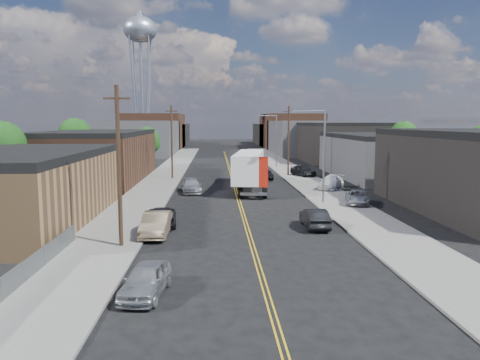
{
  "coord_description": "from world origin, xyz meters",
  "views": [
    {
      "loc": [
        -2.3,
        -18.78,
        7.83
      ],
      "look_at": [
        -0.06,
        23.63,
        2.5
      ],
      "focal_mm": 35.0,
      "sensor_mm": 36.0,
      "label": 1
    }
  ],
  "objects": [
    {
      "name": "tree_left_far",
      "position": [
        -13.94,
        62.0,
        4.57
      ],
      "size": [
        4.35,
        4.2,
        6.97
      ],
      "color": "black",
      "rests_on": "ground"
    },
    {
      "name": "utility_pole_right",
      "position": [
        8.2,
        48.0,
        5.14
      ],
      "size": [
        1.6,
        0.26,
        10.0
      ],
      "color": "black",
      "rests_on": "ground"
    },
    {
      "name": "tree_left_mid",
      "position": [
        -23.94,
        55.0,
        5.48
      ],
      "size": [
        5.1,
        5.04,
        8.37
      ],
      "color": "black",
      "rests_on": "ground"
    },
    {
      "name": "skyline_left_c",
      "position": [
        -20.0,
        140.0,
        3.5
      ],
      "size": [
        16.0,
        40.0,
        7.0
      ],
      "primitive_type": "cube",
      "color": "black",
      "rests_on": "ground"
    },
    {
      "name": "skyline_left_a",
      "position": [
        -20.0,
        95.0,
        4.0
      ],
      "size": [
        16.0,
        30.0,
        8.0
      ],
      "primitive_type": "cube",
      "color": "#363638",
      "rests_on": "ground"
    },
    {
      "name": "skyline_left_b",
      "position": [
        -20.0,
        120.0,
        5.0
      ],
      "size": [
        16.0,
        26.0,
        10.0
      ],
      "primitive_type": "cube",
      "color": "#513020",
      "rests_on": "ground"
    },
    {
      "name": "warehouse_brown",
      "position": [
        -18.0,
        44.0,
        3.3
      ],
      "size": [
        12.0,
        26.0,
        6.6
      ],
      "color": "#513020",
      "rests_on": "ground"
    },
    {
      "name": "chainlink_fence",
      "position": [
        -11.5,
        3.5,
        0.66
      ],
      "size": [
        0.05,
        16.0,
        1.22
      ],
      "color": "slate",
      "rests_on": "ground"
    },
    {
      "name": "car_ahead_truck",
      "position": [
        4.39,
        44.08,
        0.65
      ],
      "size": [
        2.28,
        4.74,
        1.3
      ],
      "primitive_type": "imported",
      "rotation": [
        0.0,
        0.0,
        -0.03
      ],
      "color": "black",
      "rests_on": "ground"
    },
    {
      "name": "semi_truck",
      "position": [
        1.52,
        35.63,
        2.48
      ],
      "size": [
        4.59,
        16.92,
        4.35
      ],
      "rotation": [
        0.0,
        0.0,
        -0.14
      ],
      "color": "silver",
      "rests_on": "ground"
    },
    {
      "name": "car_right_oncoming",
      "position": [
        5.0,
        14.8,
        0.72
      ],
      "size": [
        1.56,
        4.41,
        1.45
      ],
      "primitive_type": "imported",
      "rotation": [
        0.0,
        0.0,
        3.15
      ],
      "color": "black",
      "rests_on": "ground"
    },
    {
      "name": "utility_pole_left_near",
      "position": [
        -8.2,
        10.0,
        5.14
      ],
      "size": [
        1.6,
        0.26,
        10.0
      ],
      "color": "black",
      "rests_on": "ground"
    },
    {
      "name": "car_right_lot_c",
      "position": [
        10.1,
        46.48,
        0.94
      ],
      "size": [
        3.51,
        4.99,
        1.58
      ],
      "primitive_type": "imported",
      "rotation": [
        0.0,
        0.0,
        0.4
      ],
      "color": "black",
      "rests_on": "sidewalk_right"
    },
    {
      "name": "sidewalk_right",
      "position": [
        9.5,
        45.0,
        0.07
      ],
      "size": [
        5.0,
        140.0,
        0.15
      ],
      "primitive_type": "cube",
      "color": "slate",
      "rests_on": "ground"
    },
    {
      "name": "streetlight_far",
      "position": [
        7.6,
        60.0,
        5.33
      ],
      "size": [
        3.39,
        0.25,
        9.0
      ],
      "color": "gray",
      "rests_on": "ground"
    },
    {
      "name": "centerline",
      "position": [
        0.0,
        45.0,
        0.01
      ],
      "size": [
        0.32,
        120.0,
        0.01
      ],
      "primitive_type": "cube",
      "color": "gold",
      "rests_on": "ground"
    },
    {
      "name": "water_tower",
      "position": [
        -22.0,
        110.0,
        30.65
      ],
      "size": [
        9.0,
        9.0,
        36.9
      ],
      "color": "gray",
      "rests_on": "ground"
    },
    {
      "name": "warehouse_tan",
      "position": [
        -18.0,
        18.0,
        2.8
      ],
      "size": [
        12.0,
        22.0,
        5.6
      ],
      "color": "olive",
      "rests_on": "ground"
    },
    {
      "name": "tree_left_near",
      "position": [
        -23.94,
        30.0,
        5.18
      ],
      "size": [
        4.85,
        4.76,
        7.91
      ],
      "color": "black",
      "rests_on": "ground"
    },
    {
      "name": "streetlight_near",
      "position": [
        7.6,
        25.0,
        5.33
      ],
      "size": [
        3.39,
        0.25,
        9.0
      ],
      "color": "gray",
      "rests_on": "ground"
    },
    {
      "name": "tree_right_far",
      "position": [
        30.06,
        60.0,
        5.18
      ],
      "size": [
        4.85,
        4.76,
        7.91
      ],
      "color": "black",
      "rests_on": "ground"
    },
    {
      "name": "sidewalk_left",
      "position": [
        -9.5,
        45.0,
        0.07
      ],
      "size": [
        5.0,
        140.0,
        0.15
      ],
      "primitive_type": "cube",
      "color": "slate",
      "rests_on": "ground"
    },
    {
      "name": "utility_pole_left_far",
      "position": [
        -8.2,
        45.0,
        5.14
      ],
      "size": [
        1.6,
        0.26,
        10.0
      ],
      "color": "black",
      "rests_on": "ground"
    },
    {
      "name": "car_right_lot_a",
      "position": [
        10.95,
        23.77,
        0.79
      ],
      "size": [
        3.2,
        4.96,
        1.27
      ],
      "primitive_type": "imported",
      "rotation": [
        0.0,
        0.0,
        -0.26
      ],
      "color": "#A5A7AA",
      "rests_on": "sidewalk_right"
    },
    {
      "name": "car_left_d",
      "position": [
        -5.0,
        32.68,
        0.74
      ],
      "size": [
        2.56,
        5.25,
        1.47
      ],
      "primitive_type": "imported",
      "rotation": [
        0.0,
        0.0,
        0.1
      ],
      "color": "#A8AAAD",
      "rests_on": "ground"
    },
    {
      "name": "car_left_c",
      "position": [
        -6.4,
        16.0,
        0.65
      ],
      "size": [
        2.56,
        4.88,
        1.31
      ],
      "primitive_type": "imported",
      "rotation": [
        0.0,
        0.0,
        0.09
      ],
      "color": "black",
      "rests_on": "ground"
    },
    {
      "name": "skyline_right_a",
      "position": [
        20.0,
        95.0,
        4.0
      ],
      "size": [
        16.0,
        30.0,
        8.0
      ],
      "primitive_type": "cube",
      "color": "#363638",
      "rests_on": "ground"
    },
    {
      "name": "car_right_lot_b",
      "position": [
        11.0,
        33.89,
        0.88
      ],
      "size": [
        4.3,
        5.42,
        1.47
      ],
      "primitive_type": "imported",
      "rotation": [
        0.0,
        0.0,
        -0.52
      ],
      "color": "silver",
      "rests_on": "sidewalk_right"
    },
    {
      "name": "skyline_right_c",
      "position": [
        20.0,
        140.0,
        3.5
      ],
      "size": [
        16.0,
        40.0,
        7.0
      ],
      "primitive_type": "cube",
      "color": "black",
      "rests_on": "ground"
    },
    {
      "name": "car_left_a",
      "position": [
        -5.48,
        1.79,
        0.73
      ],
      "size": [
        2.26,
        4.45,
        1.45
      ],
      "primitive_type": "imported",
      "rotation": [
        0.0,
        0.0,
        -0.13
      ],
      "color": "#B1B5B6",
      "rests_on": "ground"
    },
    {
      "name": "industrial_right_b",
      "position": [
        22.0,
        46.0,
        3.05
      ],
      "size": [
        14.0,
        24.0,
        6.1
      ],
      "color": "#363638",
      "rests_on": "ground"
    },
    {
      "name": "skyline_right_b",
      "position": [
        20.0,
        120.0,
        5.0
      ],
      "size": [
        16.0,
        26.0,
        10.0
      ],
      "primitive_type": "cube",
      "color": "#513020",
      "rests_on": "ground"
    },
    {
      "name": "car_left_b",
      "position": [
        -6.4,
        12.97,
        0.81
      ],
      "size": [
        1.84,
        4.99,
        1.63
      ],
      "primitive_type": "imported",
      "rotation": [
        0.0,
        0.0,
        -0.02
      ],
      "color": "#887459",
      "rests_on": "ground"
    },
    {
      "name": "industrial_right_c",
      "position": [
        22.0,
        72.0,
        3.8
      ],
      "size": [
        14.0,
        22.0,
        7.6
      ],
      "color": "black",
      "rests_on": "ground"
    },
    {
      "name": "ground",
      "position": [
        0.0,
        60.0,
        0.0
      ],
      "size": [
        260.0,
        260.0,
        0.0
      ],
      "primitive_type": "plane",
      "color": "black",
      "rests_on": "ground"
    }
  ]
}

